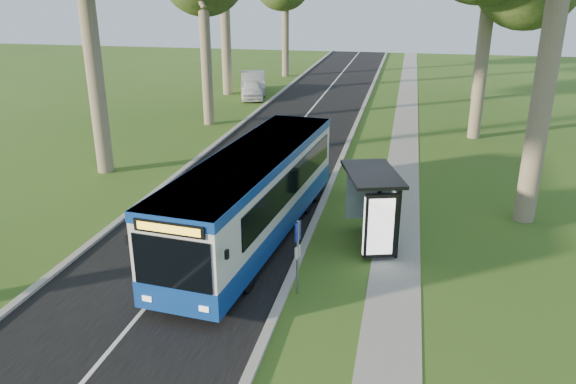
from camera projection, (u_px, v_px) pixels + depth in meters
name	position (u px, v px, depth m)	size (l,w,h in m)	color
ground	(292.00, 276.00, 16.72)	(120.00, 120.00, 0.00)	#375A1C
road	(263.00, 168.00, 26.57)	(7.00, 100.00, 0.02)	black
kerb_east	(336.00, 172.00, 25.87)	(0.25, 100.00, 0.12)	#9E9B93
kerb_west	(193.00, 162.00, 27.24)	(0.25, 100.00, 0.12)	#9E9B93
centre_line	(263.00, 168.00, 26.57)	(0.12, 100.00, 0.01)	white
footpath	(402.00, 177.00, 25.30)	(1.50, 100.00, 0.02)	gray
bus	(255.00, 195.00, 18.77)	(3.47, 11.51, 3.00)	silver
bus_stop_sign	(298.00, 248.00, 15.32)	(0.12, 0.31, 2.21)	gray
bus_shelter	(375.00, 198.00, 17.90)	(2.36, 3.24, 2.50)	black
litter_bin	(357.00, 187.00, 22.66)	(0.55, 0.55, 0.96)	black
car_white	(252.00, 90.00, 42.40)	(1.61, 4.01, 1.36)	white
car_silver	(253.00, 83.00, 44.43)	(1.82, 5.23, 1.72)	#AEB0B6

